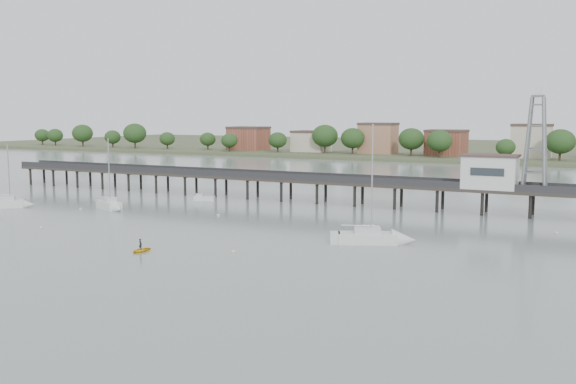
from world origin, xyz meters
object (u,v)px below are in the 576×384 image
at_px(sailboat_a, 14,204).
at_px(sailboat_b, 112,206).
at_px(pier, 340,182).
at_px(sailboat_c, 381,238).
at_px(white_tender, 204,198).
at_px(yellow_dinghy, 141,252).
at_px(lattice_tower, 536,144).

bearing_deg(sailboat_a, sailboat_b, -21.54).
bearing_deg(pier, sailboat_a, -148.71).
xyz_separation_m(sailboat_c, white_tender, (-40.79, 22.46, -0.19)).
bearing_deg(yellow_dinghy, lattice_tower, 52.80).
bearing_deg(white_tender, sailboat_b, -135.66).
distance_m(lattice_tower, sailboat_c, 34.44).
relative_size(sailboat_b, yellow_dinghy, 4.64).
height_order(pier, yellow_dinghy, pier).
height_order(sailboat_b, white_tender, sailboat_b).
bearing_deg(yellow_dinghy, sailboat_a, 158.17).
relative_size(lattice_tower, sailboat_a, 1.41).
distance_m(lattice_tower, white_tender, 56.41).
height_order(white_tender, yellow_dinghy, yellow_dinghy).
xyz_separation_m(pier, sailboat_c, (17.36, -29.61, -3.16)).
bearing_deg(white_tender, sailboat_c, -50.41).
distance_m(pier, sailboat_b, 38.40).
distance_m(pier, yellow_dinghy, 46.74).
bearing_deg(lattice_tower, sailboat_b, -159.61).
bearing_deg(sailboat_a, yellow_dinghy, -63.15).
height_order(lattice_tower, sailboat_a, lattice_tower).
bearing_deg(sailboat_b, sailboat_c, 17.91).
bearing_deg(pier, white_tender, -163.04).
bearing_deg(sailboat_c, sailboat_b, 148.75).
xyz_separation_m(sailboat_b, white_tender, (7.11, 15.91, -0.20)).
relative_size(sailboat_c, white_tender, 3.81).
distance_m(pier, sailboat_c, 34.47).
bearing_deg(sailboat_a, pier, -8.65).
relative_size(pier, yellow_dinghy, 56.93).
bearing_deg(sailboat_b, yellow_dinghy, -17.03).
height_order(sailboat_b, sailboat_c, sailboat_c).
relative_size(white_tender, yellow_dinghy, 1.52).
bearing_deg(sailboat_c, lattice_tower, 41.02).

